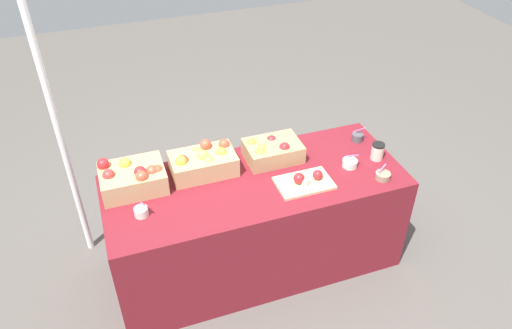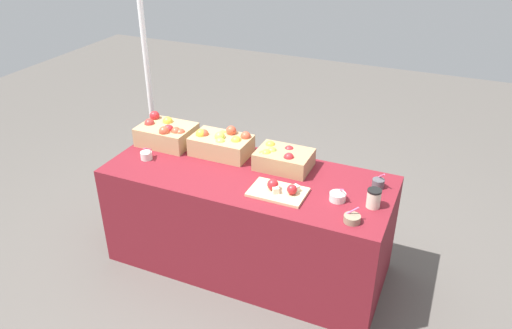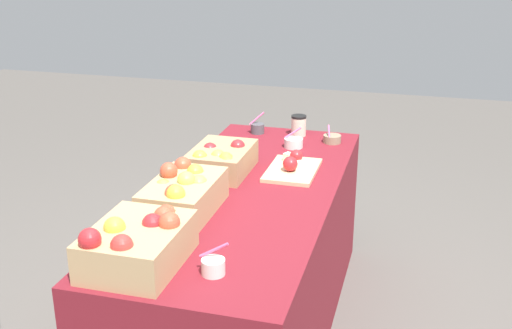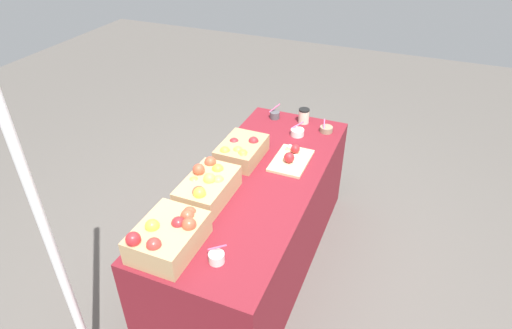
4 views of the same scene
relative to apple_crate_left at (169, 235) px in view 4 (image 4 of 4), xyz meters
The scene contains 12 objects.
ground_plane 1.11m from the apple_crate_left, 13.59° to the right, with size 10.00×10.00×0.00m, color #56514C.
table 0.87m from the apple_crate_left, 13.59° to the right, with size 1.90×0.76×0.74m, color maroon.
apple_crate_left is the anchor object (origin of this frame).
apple_crate_middle 0.44m from the apple_crate_left, ahead, with size 0.41×0.25×0.19m.
apple_crate_right 0.91m from the apple_crate_left, ahead, with size 0.36×0.26×0.15m.
cutting_board_front 1.06m from the apple_crate_left, 17.51° to the right, with size 0.35×0.23×0.09m.
sample_bowl_near 1.55m from the apple_crate_left, ahead, with size 0.08×0.09×0.12m.
sample_bowl_mid 0.27m from the apple_crate_left, 89.58° to the right, with size 0.08×0.10×0.11m.
sample_bowl_far 1.55m from the apple_crate_left, 16.11° to the right, with size 0.09×0.09×0.09m.
sample_bowl_extra 1.38m from the apple_crate_left, 10.31° to the right, with size 0.10×0.10×0.10m.
coffee_cup 1.58m from the apple_crate_left, ahead, with size 0.08×0.08×0.12m.
tent_pole 0.57m from the apple_crate_left, 136.35° to the left, with size 0.04×0.04×2.11m, color white.
Camera 4 is at (-2.03, -0.84, 2.32)m, focal length 30.01 mm.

